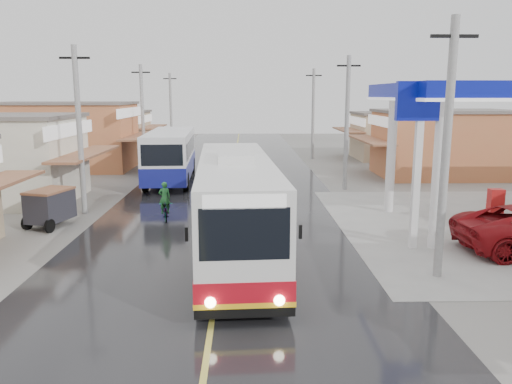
{
  "coord_description": "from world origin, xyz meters",
  "views": [
    {
      "loc": [
        0.87,
        -15.0,
        5.71
      ],
      "look_at": [
        1.31,
        4.8,
        1.85
      ],
      "focal_mm": 35.0,
      "sensor_mm": 36.0,
      "label": 1
    }
  ],
  "objects_px": {
    "second_bus": "(171,155)",
    "cyclist": "(165,208)",
    "tricycle_near": "(50,206)",
    "coach_bus": "(235,205)"
  },
  "relations": [
    {
      "from": "second_bus",
      "to": "cyclist",
      "type": "bearing_deg",
      "value": -86.0
    },
    {
      "from": "second_bus",
      "to": "tricycle_near",
      "type": "height_order",
      "value": "second_bus"
    },
    {
      "from": "coach_bus",
      "to": "second_bus",
      "type": "bearing_deg",
      "value": 103.14
    },
    {
      "from": "second_bus",
      "to": "tricycle_near",
      "type": "bearing_deg",
      "value": -109.99
    },
    {
      "from": "coach_bus",
      "to": "second_bus",
      "type": "xyz_separation_m",
      "value": [
        -4.6,
        15.71,
        -0.03
      ]
    },
    {
      "from": "cyclist",
      "to": "second_bus",
      "type": "bearing_deg",
      "value": 85.4
    },
    {
      "from": "cyclist",
      "to": "tricycle_near",
      "type": "xyz_separation_m",
      "value": [
        -4.89,
        -1.04,
        0.35
      ]
    },
    {
      "from": "second_bus",
      "to": "cyclist",
      "type": "distance_m",
      "value": 10.79
    },
    {
      "from": "second_bus",
      "to": "cyclist",
      "type": "relative_size",
      "value": 5.54
    },
    {
      "from": "coach_bus",
      "to": "cyclist",
      "type": "distance_m",
      "value": 6.19
    }
  ]
}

